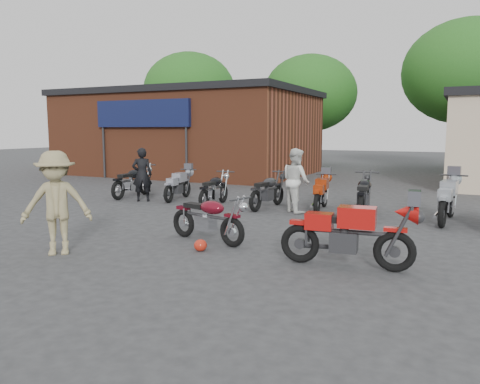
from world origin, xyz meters
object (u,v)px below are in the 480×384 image
at_px(row_bike_4, 321,192).
at_px(row_bike_5, 364,193).
at_px(person_tan, 56,203).
at_px(row_bike_0, 133,180).
at_px(row_bike_2, 214,188).
at_px(row_bike_3, 268,189).
at_px(helmet, 200,245).
at_px(vintage_motorcycle, 208,216).
at_px(row_bike_1, 178,184).
at_px(sportbike, 349,231).
at_px(person_dark, 142,175).
at_px(person_light, 296,180).
at_px(row_bike_6, 448,198).

distance_m(row_bike_4, row_bike_5, 1.25).
relative_size(person_tan, row_bike_0, 0.94).
bearing_deg(row_bike_2, row_bike_3, -83.64).
height_order(helmet, person_tan, person_tan).
xyz_separation_m(person_tan, row_bike_3, (1.53, 6.40, -0.39)).
bearing_deg(vintage_motorcycle, row_bike_1, 143.24).
bearing_deg(vintage_motorcycle, helmet, -57.88).
distance_m(sportbike, person_dark, 8.81).
distance_m(row_bike_2, row_bike_4, 3.19).
height_order(row_bike_3, row_bike_5, row_bike_5).
xyz_separation_m(helmet, row_bike_5, (2.03, 5.14, 0.49)).
xyz_separation_m(person_dark, person_tan, (2.60, -5.90, 0.10)).
bearing_deg(person_tan, helmet, -9.55).
xyz_separation_m(person_tan, row_bike_0, (-3.48, 6.52, -0.36)).
bearing_deg(person_dark, row_bike_5, 151.25).
xyz_separation_m(person_tan, row_bike_4, (3.05, 6.67, -0.41)).
bearing_deg(row_bike_1, row_bike_0, 86.52).
height_order(sportbike, person_tan, person_tan).
bearing_deg(row_bike_5, row_bike_0, 83.13).
distance_m(person_light, row_bike_5, 1.85).
relative_size(helmet, row_bike_5, 0.12).
bearing_deg(row_bike_1, person_light, -104.84).
distance_m(row_bike_0, row_bike_1, 1.76).
distance_m(row_bike_4, row_bike_6, 3.30).
xyz_separation_m(person_light, row_bike_0, (-5.97, 0.40, -0.30)).
relative_size(person_light, row_bike_6, 0.84).
distance_m(row_bike_1, row_bike_6, 8.07).
relative_size(row_bike_1, row_bike_2, 0.97).
xyz_separation_m(person_dark, row_bike_5, (6.88, 0.56, -0.25)).
height_order(person_tan, row_bike_6, person_tan).
bearing_deg(helmet, row_bike_0, 137.80).
relative_size(person_tan, row_bike_1, 1.05).
height_order(person_tan, row_bike_1, person_tan).
height_order(sportbike, row_bike_4, sportbike).
height_order(sportbike, row_bike_2, sportbike).
bearing_deg(row_bike_2, row_bike_6, -91.90).
bearing_deg(sportbike, row_bike_1, 137.22).
xyz_separation_m(sportbike, person_tan, (-5.00, -1.47, 0.33)).
bearing_deg(person_light, vintage_motorcycle, 124.60).
height_order(vintage_motorcycle, row_bike_0, row_bike_0).
xyz_separation_m(row_bike_1, row_bike_5, (6.02, -0.19, 0.08)).
relative_size(person_dark, row_bike_4, 0.92).
bearing_deg(row_bike_5, row_bike_6, -98.72).
bearing_deg(row_bike_0, helmet, -133.99).
distance_m(person_tan, row_bike_1, 6.88).
height_order(person_tan, row_bike_0, person_tan).
bearing_deg(person_tan, row_bike_0, 78.31).
height_order(person_tan, row_bike_4, person_tan).
xyz_separation_m(row_bike_2, row_bike_6, (6.42, 0.27, 0.07)).
distance_m(person_dark, person_tan, 6.45).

